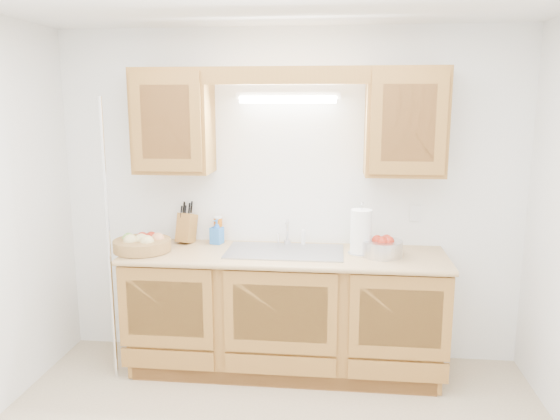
# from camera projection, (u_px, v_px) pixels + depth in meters

# --- Properties ---
(room) EXTENTS (3.52, 3.50, 2.50)m
(room) POSITION_uv_depth(u_px,v_px,m) (261.00, 249.00, 2.69)
(room) COLOR #C6B18F
(room) RESTS_ON ground
(base_cabinets) EXTENTS (2.20, 0.60, 0.86)m
(base_cabinets) POSITION_uv_depth(u_px,v_px,m) (285.00, 313.00, 4.01)
(base_cabinets) COLOR olive
(base_cabinets) RESTS_ON ground
(countertop) EXTENTS (2.30, 0.63, 0.04)m
(countertop) POSITION_uv_depth(u_px,v_px,m) (285.00, 255.00, 3.92)
(countertop) COLOR tan
(countertop) RESTS_ON base_cabinets
(upper_cabinet_left) EXTENTS (0.55, 0.33, 0.75)m
(upper_cabinet_left) POSITION_uv_depth(u_px,v_px,m) (173.00, 121.00, 3.97)
(upper_cabinet_left) COLOR olive
(upper_cabinet_left) RESTS_ON room
(upper_cabinet_right) EXTENTS (0.55, 0.33, 0.75)m
(upper_cabinet_right) POSITION_uv_depth(u_px,v_px,m) (405.00, 122.00, 3.79)
(upper_cabinet_right) COLOR olive
(upper_cabinet_right) RESTS_ON room
(valance) EXTENTS (2.20, 0.05, 0.12)m
(valance) POSITION_uv_depth(u_px,v_px,m) (285.00, 75.00, 3.68)
(valance) COLOR olive
(valance) RESTS_ON room
(fluorescent_fixture) EXTENTS (0.76, 0.08, 0.08)m
(fluorescent_fixture) POSITION_uv_depth(u_px,v_px,m) (288.00, 97.00, 3.93)
(fluorescent_fixture) COLOR white
(fluorescent_fixture) RESTS_ON room
(sink) EXTENTS (0.84, 0.46, 0.36)m
(sink) POSITION_uv_depth(u_px,v_px,m) (285.00, 262.00, 3.95)
(sink) COLOR #9E9EA3
(sink) RESTS_ON countertop
(wire_shelf_pole) EXTENTS (0.03, 0.03, 2.00)m
(wire_shelf_pole) POSITION_uv_depth(u_px,v_px,m) (109.00, 244.00, 3.77)
(wire_shelf_pole) COLOR silver
(wire_shelf_pole) RESTS_ON ground
(outlet_plate) EXTENTS (0.08, 0.01, 0.12)m
(outlet_plate) POSITION_uv_depth(u_px,v_px,m) (415.00, 213.00, 4.06)
(outlet_plate) COLOR white
(outlet_plate) RESTS_ON room
(fruit_basket) EXTENTS (0.47, 0.47, 0.13)m
(fruit_basket) POSITION_uv_depth(u_px,v_px,m) (142.00, 243.00, 3.95)
(fruit_basket) COLOR #A27B41
(fruit_basket) RESTS_ON countertop
(knife_block) EXTENTS (0.15, 0.20, 0.33)m
(knife_block) POSITION_uv_depth(u_px,v_px,m) (186.00, 227.00, 4.19)
(knife_block) COLOR olive
(knife_block) RESTS_ON countertop
(orange_canister) EXTENTS (0.08, 0.08, 0.20)m
(orange_canister) POSITION_uv_depth(u_px,v_px,m) (218.00, 229.00, 4.20)
(orange_canister) COLOR #CC5D0B
(orange_canister) RESTS_ON countertop
(soap_bottle) EXTENTS (0.11, 0.11, 0.19)m
(soap_bottle) POSITION_uv_depth(u_px,v_px,m) (217.00, 232.00, 4.15)
(soap_bottle) COLOR blue
(soap_bottle) RESTS_ON countertop
(sponge) EXTENTS (0.11, 0.07, 0.02)m
(sponge) POSITION_uv_depth(u_px,v_px,m) (359.00, 245.00, 4.10)
(sponge) COLOR #CC333F
(sponge) RESTS_ON countertop
(paper_towel) EXTENTS (0.18, 0.18, 0.38)m
(paper_towel) POSITION_uv_depth(u_px,v_px,m) (361.00, 232.00, 3.85)
(paper_towel) COLOR silver
(paper_towel) RESTS_ON countertop
(apple_bowl) EXTENTS (0.37, 0.37, 0.15)m
(apple_bowl) POSITION_uv_depth(u_px,v_px,m) (382.00, 247.00, 3.82)
(apple_bowl) COLOR silver
(apple_bowl) RESTS_ON countertop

